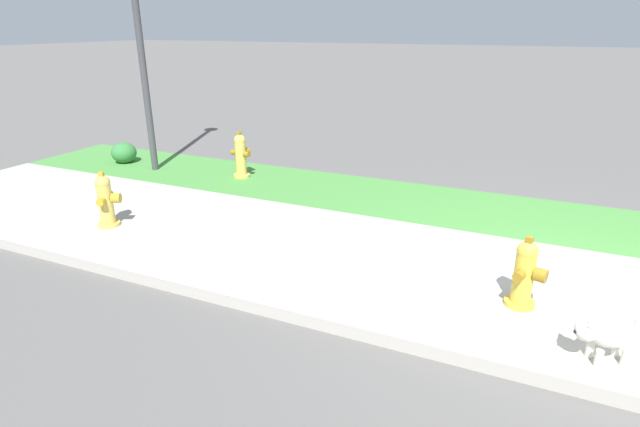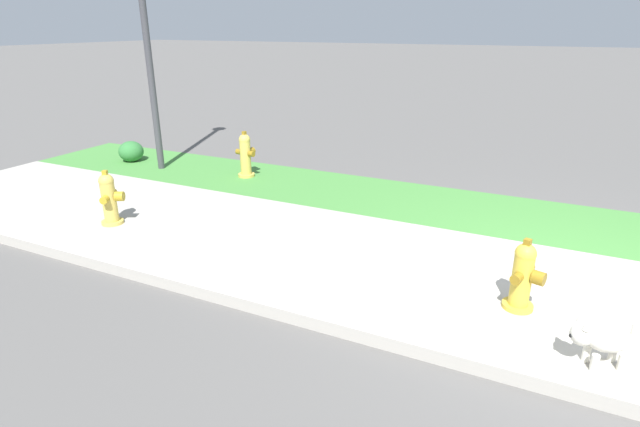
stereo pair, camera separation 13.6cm
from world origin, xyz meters
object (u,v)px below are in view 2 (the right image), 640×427
small_white_dog (602,339)px  fire_hydrant_by_grass_verge (246,155)px  shrub_bush_near_lamp (131,151)px  fire_hydrant_at_driveway (110,199)px  fire_hydrant_across_street (523,277)px

small_white_dog → fire_hydrant_by_grass_verge: bearing=-57.8°
shrub_bush_near_lamp → small_white_dog: bearing=-21.3°
fire_hydrant_at_driveway → small_white_dog: (5.40, -0.51, -0.10)m
small_white_dog → shrub_bush_near_lamp: small_white_dog is taller
shrub_bush_near_lamp → fire_hydrant_across_street: bearing=-18.6°
fire_hydrant_at_driveway → shrub_bush_near_lamp: 3.20m
fire_hydrant_at_driveway → shrub_bush_near_lamp: fire_hydrant_at_driveway is taller
fire_hydrant_across_street → small_white_dog: size_ratio=1.49×
fire_hydrant_by_grass_verge → small_white_dog: 5.88m
fire_hydrant_at_driveway → fire_hydrant_across_street: fire_hydrant_at_driveway is taller
fire_hydrant_at_driveway → fire_hydrant_by_grass_verge: bearing=145.9°
fire_hydrant_across_street → small_white_dog: fire_hydrant_across_street is taller
fire_hydrant_at_driveway → fire_hydrant_across_street: bearing=64.8°
fire_hydrant_across_street → small_white_dog: (0.60, -0.60, -0.08)m
shrub_bush_near_lamp → fire_hydrant_by_grass_verge: bearing=2.2°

